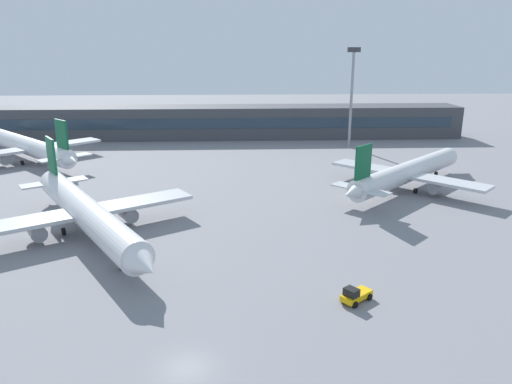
# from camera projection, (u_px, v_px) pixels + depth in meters

# --- Properties ---
(ground_plane) EXTENTS (400.00, 400.00, 0.00)m
(ground_plane) POSITION_uv_depth(u_px,v_px,m) (210.00, 210.00, 77.81)
(ground_plane) COLOR gray
(terminal_building) EXTENTS (138.00, 12.13, 9.00)m
(terminal_building) POSITION_uv_depth(u_px,v_px,m) (220.00, 122.00, 139.87)
(terminal_building) COLOR #3F4247
(terminal_building) RESTS_ON ground_plane
(airplane_near) EXTENTS (29.28, 40.05, 11.23)m
(airplane_near) POSITION_uv_depth(u_px,v_px,m) (86.00, 213.00, 66.23)
(airplane_near) COLOR silver
(airplane_near) RESTS_ON ground_plane
(airplane_mid) EXTENTS (32.99, 32.14, 10.53)m
(airplane_mid) POSITION_uv_depth(u_px,v_px,m) (409.00, 172.00, 89.17)
(airplane_mid) COLOR silver
(airplane_mid) RESTS_ON ground_plane
(airplane_far) EXTENTS (34.51, 35.69, 11.35)m
(airplane_far) POSITION_uv_depth(u_px,v_px,m) (29.00, 147.00, 110.45)
(airplane_far) COLOR white
(airplane_far) RESTS_ON ground_plane
(baggage_tug_yellow) EXTENTS (3.75, 3.42, 1.75)m
(baggage_tug_yellow) POSITION_uv_depth(u_px,v_px,m) (355.00, 295.00, 49.59)
(baggage_tug_yellow) COLOR #F2B20C
(baggage_tug_yellow) RESTS_ON ground_plane
(floodlight_tower_west) EXTENTS (3.20, 0.80, 25.27)m
(floodlight_tower_west) POSITION_uv_depth(u_px,v_px,m) (352.00, 91.00, 123.34)
(floodlight_tower_west) COLOR gray
(floodlight_tower_west) RESTS_ON ground_plane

